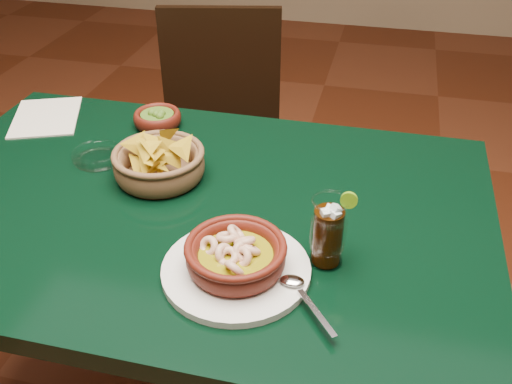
% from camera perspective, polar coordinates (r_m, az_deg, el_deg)
% --- Properties ---
extents(dining_table, '(1.20, 0.80, 0.75)m').
position_cam_1_polar(dining_table, '(1.22, -6.20, -4.76)').
color(dining_table, black).
rests_on(dining_table, ground).
extents(dining_chair, '(0.49, 0.49, 0.89)m').
position_cam_1_polar(dining_chair, '(1.91, -3.56, 5.30)').
color(dining_chair, black).
rests_on(dining_chair, ground).
extents(shrimp_plate, '(0.32, 0.26, 0.08)m').
position_cam_1_polar(shrimp_plate, '(0.97, -2.01, -6.70)').
color(shrimp_plate, silver).
rests_on(shrimp_plate, dining_table).
extents(chip_basket, '(0.23, 0.23, 0.13)m').
position_cam_1_polar(chip_basket, '(1.23, -9.67, 2.84)').
color(chip_basket, brown).
rests_on(chip_basket, dining_table).
extents(guacamole_ramekin, '(0.14, 0.14, 0.05)m').
position_cam_1_polar(guacamole_ramekin, '(1.44, -9.83, 7.30)').
color(guacamole_ramekin, '#46120A').
rests_on(guacamole_ramekin, dining_table).
extents(cola_drink, '(0.13, 0.13, 0.15)m').
position_cam_1_polar(cola_drink, '(0.98, 7.22, -3.99)').
color(cola_drink, white).
rests_on(cola_drink, dining_table).
extents(glass_ashtray, '(0.12, 0.12, 0.03)m').
position_cam_1_polar(glass_ashtray, '(1.33, -15.52, 3.49)').
color(glass_ashtray, white).
rests_on(glass_ashtray, dining_table).
extents(paper_menu, '(0.23, 0.26, 0.00)m').
position_cam_1_polar(paper_menu, '(1.57, -20.24, 7.06)').
color(paper_menu, beige).
rests_on(paper_menu, dining_table).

